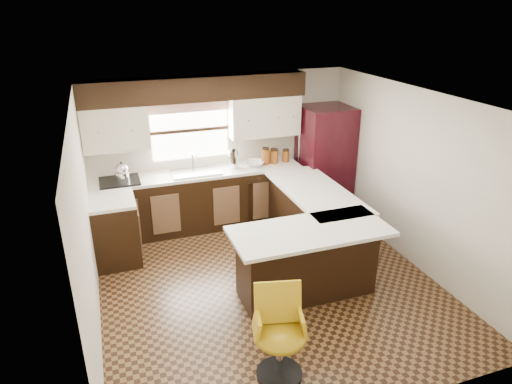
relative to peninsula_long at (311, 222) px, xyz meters
name	(u,v)px	position (x,y,z in m)	size (l,w,h in m)	color
floor	(268,283)	(-0.90, -0.62, -0.45)	(4.40, 4.40, 0.00)	#49301A
ceiling	(270,100)	(-0.90, -0.62, 1.95)	(4.40, 4.40, 0.00)	silver
wall_back	(221,148)	(-0.90, 1.58, 0.75)	(4.40, 4.40, 0.00)	beige
wall_front	(367,305)	(-0.90, -2.83, 0.75)	(4.40, 4.40, 0.00)	beige
wall_left	(86,225)	(-3.00, -0.62, 0.75)	(4.40, 4.40, 0.00)	beige
wall_right	(414,179)	(1.20, -0.62, 0.75)	(4.40, 4.40, 0.00)	beige
base_cab_back	(200,201)	(-1.35, 1.28, 0.00)	(3.30, 0.60, 0.90)	black
base_cab_left	(116,232)	(-2.70, 0.62, 0.00)	(0.60, 0.70, 0.90)	black
counter_back	(199,173)	(-1.35, 1.28, 0.47)	(3.30, 0.60, 0.04)	silver
counter_left	(112,201)	(-2.70, 0.62, 0.47)	(0.60, 0.70, 0.04)	silver
soffit	(196,88)	(-1.30, 1.40, 1.77)	(3.40, 0.35, 0.36)	black
upper_cab_left	(115,128)	(-2.52, 1.40, 1.27)	(0.94, 0.35, 0.64)	beige
upper_cab_right	(264,116)	(-0.22, 1.40, 1.27)	(1.14, 0.35, 0.64)	beige
window_pane	(190,130)	(-1.40, 1.56, 1.10)	(1.20, 0.02, 0.90)	white
valance	(189,106)	(-1.40, 1.52, 1.49)	(1.30, 0.06, 0.18)	#D19B93
sink	(196,172)	(-1.40, 1.25, 0.51)	(0.75, 0.45, 0.03)	#B2B2B7
dishwasher	(265,201)	(-0.35, 0.99, -0.02)	(0.58, 0.03, 0.78)	black
cooktop	(120,181)	(-2.55, 1.25, 0.51)	(0.58, 0.50, 0.03)	black
peninsula_long	(311,222)	(0.00, 0.00, 0.00)	(0.60, 1.95, 0.90)	black
peninsula_return	(307,262)	(-0.53, -0.97, 0.00)	(1.65, 0.60, 0.90)	black
counter_pen_long	(316,192)	(0.05, 0.00, 0.47)	(0.84, 1.95, 0.04)	silver
counter_pen_return	(310,231)	(-0.55, -1.06, 0.47)	(1.89, 0.84, 0.04)	silver
refrigerator	(324,161)	(0.78, 1.17, 0.47)	(0.79, 0.76, 1.85)	black
bar_chair	(280,337)	(-1.35, -2.15, 0.02)	(0.50, 0.50, 0.94)	#C39811
kettle	(122,171)	(-2.50, 1.26, 0.66)	(0.21, 0.21, 0.28)	silver
percolator	(233,159)	(-0.78, 1.28, 0.64)	(0.15, 0.15, 0.30)	silver
mixing_bowl	(255,163)	(-0.43, 1.28, 0.53)	(0.31, 0.31, 0.08)	white
canister_large	(266,157)	(-0.23, 1.30, 0.62)	(0.13, 0.13, 0.25)	brown
canister_med	(274,157)	(-0.08, 1.30, 0.60)	(0.14, 0.14, 0.22)	brown
canister_small	(286,156)	(0.13, 1.30, 0.59)	(0.12, 0.12, 0.19)	brown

